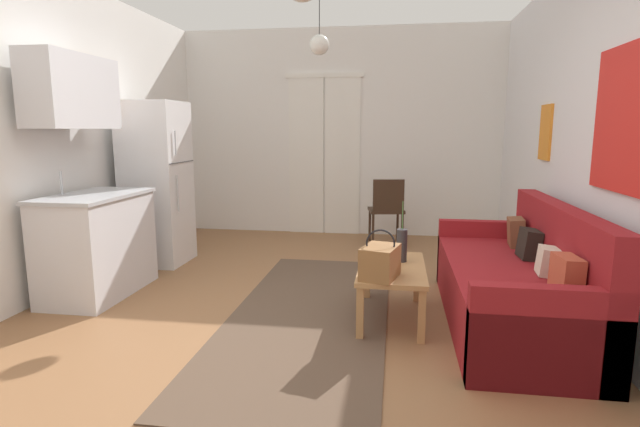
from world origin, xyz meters
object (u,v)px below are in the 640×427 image
refrigerator (157,184)px  pendant_lamp_far (319,45)px  handbag (380,261)px  coffee_table (392,273)px  bamboo_vase (402,245)px  couch (519,287)px  accent_chair (387,208)px

refrigerator → pendant_lamp_far: pendant_lamp_far is taller
handbag → coffee_table: bearing=75.1°
bamboo_vase → pendant_lamp_far: (-0.89, 1.56, 1.77)m
bamboo_vase → handbag: bamboo_vase is taller
couch → accent_chair: bearing=112.7°
handbag → pendant_lamp_far: size_ratio=0.64×
bamboo_vase → refrigerator: (-2.58, 1.11, 0.32)m
coffee_table → refrigerator: refrigerator is taller
refrigerator → pendant_lamp_far: (1.69, 0.44, 1.45)m
coffee_table → bamboo_vase: 0.25m
couch → accent_chair: (-1.02, 2.43, 0.19)m
refrigerator → accent_chair: (2.42, 1.18, -0.39)m
handbag → refrigerator: bearing=147.1°
couch → refrigerator: refrigerator is taller
bamboo_vase → accent_chair: bearing=94.0°
coffee_table → accent_chair: accent_chair is taller
couch → handbag: 1.09m
handbag → refrigerator: size_ratio=0.21×
coffee_table → accent_chair: 2.45m
coffee_table → couch: bearing=1.0°
couch → bamboo_vase: couch is taller
couch → refrigerator: 3.70m
bamboo_vase → coffee_table: bearing=-115.0°
coffee_table → bamboo_vase: size_ratio=1.95×
coffee_table → refrigerator: 2.86m
refrigerator → accent_chair: bearing=26.1°
pendant_lamp_far → refrigerator: bearing=-165.3°
coffee_table → pendant_lamp_far: size_ratio=1.65×
handbag → pendant_lamp_far: 2.79m
pendant_lamp_far → handbag: bearing=-69.8°
couch → pendant_lamp_far: size_ratio=3.68×
coffee_table → accent_chair: (-0.09, 2.45, 0.12)m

